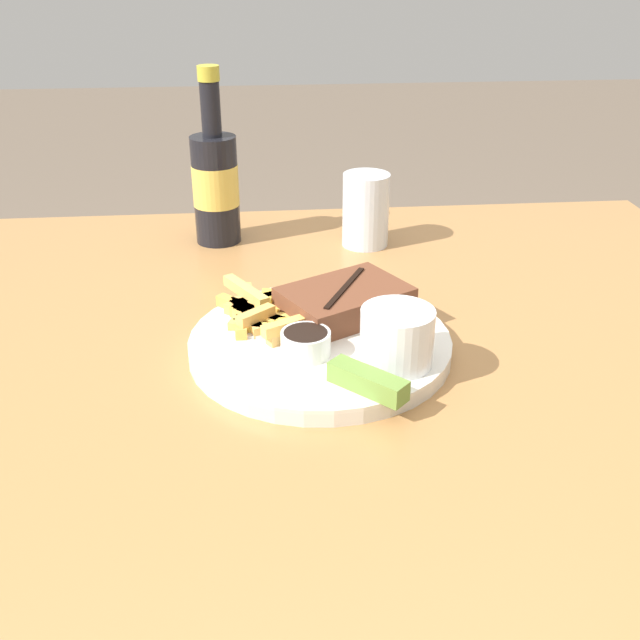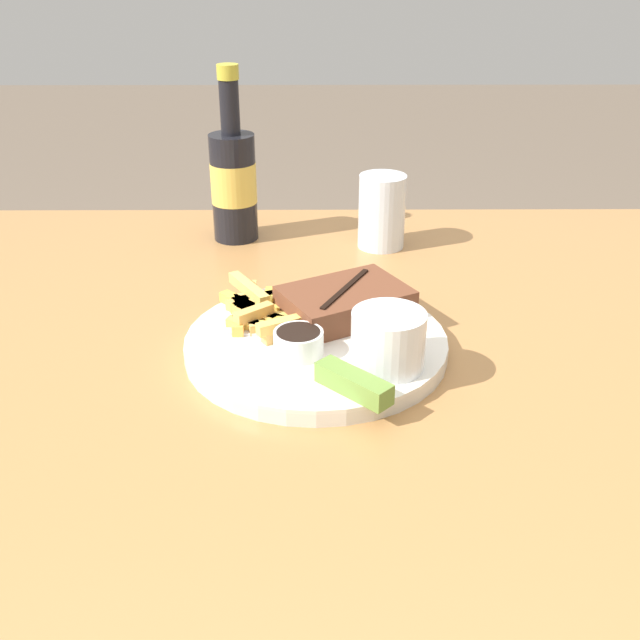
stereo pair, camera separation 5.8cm
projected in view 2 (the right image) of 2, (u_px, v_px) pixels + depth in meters
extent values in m
cube|color=#A87542|center=(320.00, 368.00, 0.80)|extent=(1.11, 0.92, 0.04)
cylinder|color=#A87542|center=(39.00, 435.00, 1.32)|extent=(0.06, 0.06, 0.71)
cylinder|color=#A87542|center=(597.00, 433.00, 1.33)|extent=(0.06, 0.06, 0.71)
cylinder|color=silver|center=(320.00, 346.00, 0.78)|extent=(0.27, 0.27, 0.01)
cylinder|color=white|center=(320.00, 339.00, 0.78)|extent=(0.27, 0.27, 0.00)
cube|color=brown|center=(349.00, 302.00, 0.82)|extent=(0.16, 0.14, 0.03)
cube|color=black|center=(349.00, 288.00, 0.81)|extent=(0.06, 0.10, 0.00)
cube|color=#EFA643|center=(248.00, 306.00, 0.83)|extent=(0.06, 0.06, 0.01)
cube|color=gold|center=(261.00, 315.00, 0.81)|extent=(0.06, 0.05, 0.01)
cube|color=#DFA858|center=(290.00, 331.00, 0.78)|extent=(0.05, 0.04, 0.01)
cube|color=#E0A951|center=(258.00, 313.00, 0.79)|extent=(0.04, 0.04, 0.01)
cube|color=#E3A756|center=(251.00, 314.00, 0.81)|extent=(0.04, 0.08, 0.01)
cube|color=#E9B553|center=(294.00, 324.00, 0.77)|extent=(0.07, 0.04, 0.01)
cube|color=#F2A645|center=(245.00, 316.00, 0.81)|extent=(0.01, 0.08, 0.01)
cube|color=gold|center=(258.00, 316.00, 0.81)|extent=(0.05, 0.05, 0.01)
cube|color=gold|center=(267.00, 319.00, 0.80)|extent=(0.07, 0.01, 0.01)
cube|color=#D7BA4F|center=(252.00, 325.00, 0.79)|extent=(0.05, 0.03, 0.01)
cube|color=#D9BB5B|center=(252.00, 289.00, 0.85)|extent=(0.05, 0.08, 0.01)
cube|color=gold|center=(271.00, 304.00, 0.83)|extent=(0.02, 0.07, 0.01)
cube|color=#ECBB46|center=(291.00, 304.00, 0.83)|extent=(0.04, 0.05, 0.01)
cube|color=#F3A14B|center=(248.00, 310.00, 0.82)|extent=(0.04, 0.04, 0.01)
cube|color=#EBB64D|center=(271.00, 298.00, 0.85)|extent=(0.08, 0.04, 0.01)
cube|color=#E6A451|center=(254.00, 299.00, 0.85)|extent=(0.02, 0.08, 0.01)
cylinder|color=white|center=(392.00, 340.00, 0.71)|extent=(0.07, 0.07, 0.06)
cylinder|color=beige|center=(394.00, 319.00, 0.70)|extent=(0.07, 0.07, 0.01)
cylinder|color=silver|center=(303.00, 343.00, 0.74)|extent=(0.05, 0.05, 0.03)
cylinder|color=black|center=(303.00, 334.00, 0.74)|extent=(0.04, 0.04, 0.01)
cube|color=olive|center=(358.00, 383.00, 0.68)|extent=(0.07, 0.07, 0.02)
cube|color=#B7B7BC|center=(242.00, 332.00, 0.78)|extent=(0.10, 0.02, 0.00)
cube|color=#B7B7BC|center=(306.00, 337.00, 0.77)|extent=(0.03, 0.01, 0.00)
cube|color=#B7B7BC|center=(307.00, 335.00, 0.78)|extent=(0.03, 0.01, 0.00)
cube|color=#B7B7BC|center=(307.00, 333.00, 0.78)|extent=(0.03, 0.01, 0.00)
cube|color=#B7B7BC|center=(327.00, 304.00, 0.84)|extent=(0.06, 0.11, 0.00)
cube|color=black|center=(299.00, 335.00, 0.77)|extent=(0.03, 0.06, 0.01)
cylinder|color=black|center=(237.00, 188.00, 1.05)|extent=(0.06, 0.06, 0.15)
cylinder|color=gold|center=(237.00, 183.00, 1.05)|extent=(0.06, 0.06, 0.06)
cylinder|color=black|center=(233.00, 107.00, 1.00)|extent=(0.03, 0.03, 0.07)
cylinder|color=gold|center=(231.00, 72.00, 0.98)|extent=(0.03, 0.03, 0.02)
cylinder|color=silver|center=(385.00, 211.00, 1.03)|extent=(0.06, 0.06, 0.10)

